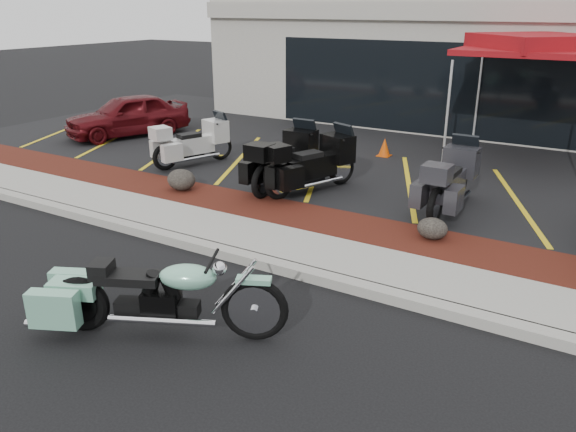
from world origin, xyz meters
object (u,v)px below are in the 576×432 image
Objects in this scene: hero_cruiser at (254,301)px; parked_car at (128,115)px; touring_white at (220,136)px; traffic_cone at (385,147)px; popup_canopy at (536,46)px.

parked_car reaches higher than hero_cruiser.
traffic_cone is at bearing -33.16° from touring_white.
touring_white is at bearing -144.15° from traffic_cone.
hero_cruiser is 6.62× the size of traffic_cone.
popup_canopy reaches higher than touring_white.
hero_cruiser is 0.86× the size of parked_car.
traffic_cone is 0.11× the size of popup_canopy.
touring_white is (-5.06, 6.04, 0.22)m from hero_cruiser.
traffic_cone is at bearing 76.68° from hero_cruiser.
touring_white is 4.55× the size of traffic_cone.
hero_cruiser is at bearing -78.53° from traffic_cone.
parked_car reaches higher than traffic_cone.
touring_white is 0.59× the size of parked_car.
popup_canopy is at bearing 23.62° from traffic_cone.
popup_canopy is (10.38, 2.91, 2.11)m from parked_car.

